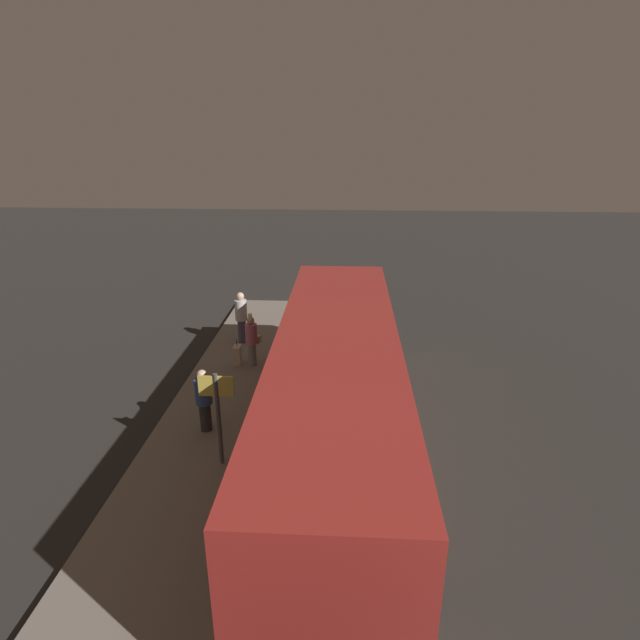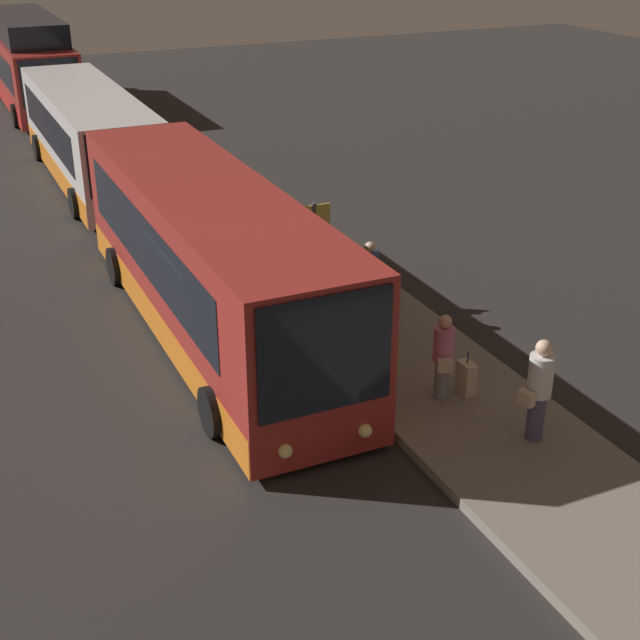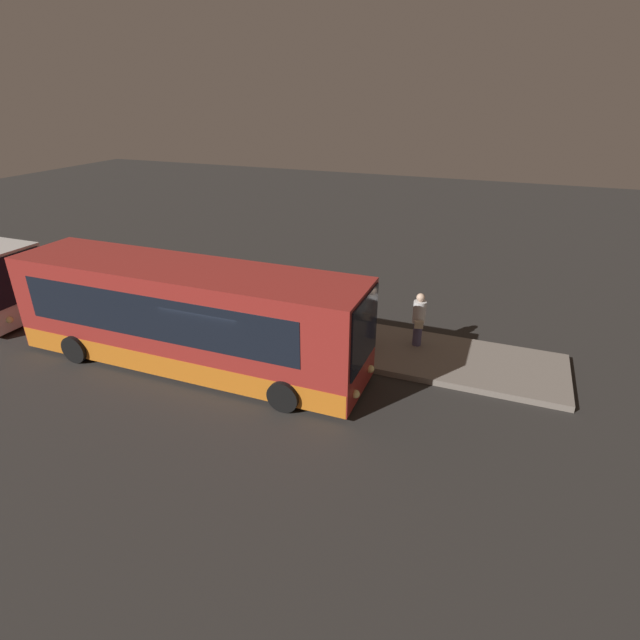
# 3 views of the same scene
# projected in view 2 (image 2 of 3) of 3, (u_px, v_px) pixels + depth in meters

# --- Properties ---
(ground) EXTENTS (80.00, 80.00, 0.00)m
(ground) POSITION_uv_depth(u_px,v_px,m) (228.00, 359.00, 18.15)
(ground) COLOR #2B2826
(platform) EXTENTS (20.00, 3.16, 0.20)m
(platform) POSITION_uv_depth(u_px,v_px,m) (367.00, 326.00, 19.30)
(platform) COLOR slate
(platform) RESTS_ON ground
(bus_lead) EXTENTS (11.53, 2.87, 3.25)m
(bus_lead) POSITION_uv_depth(u_px,v_px,m) (210.00, 262.00, 18.62)
(bus_lead) COLOR maroon
(bus_lead) RESTS_ON ground
(bus_second) EXTENTS (10.91, 2.78, 2.92)m
(bus_second) POSITION_uv_depth(u_px,v_px,m) (89.00, 137.00, 29.00)
(bus_second) COLOR silver
(bus_second) RESTS_ON ground
(bus_third) EXTENTS (10.33, 2.86, 3.94)m
(bus_third) POSITION_uv_depth(u_px,v_px,m) (31.00, 67.00, 38.97)
(bus_third) COLOR maroon
(bus_third) RESTS_ON ground
(passenger_boarding) EXTENTS (0.50, 0.65, 1.86)m
(passenger_boarding) POSITION_uv_depth(u_px,v_px,m) (539.00, 387.00, 14.70)
(passenger_boarding) COLOR #4C476B
(passenger_boarding) RESTS_ON platform
(passenger_waiting) EXTENTS (0.58, 0.58, 1.66)m
(passenger_waiting) POSITION_uv_depth(u_px,v_px,m) (369.00, 275.00, 19.31)
(passenger_waiting) COLOR #2D2D33
(passenger_waiting) RESTS_ON platform
(passenger_with_bags) EXTENTS (0.63, 0.51, 1.65)m
(passenger_with_bags) POSITION_uv_depth(u_px,v_px,m) (443.00, 354.00, 16.00)
(passenger_with_bags) COLOR gray
(passenger_with_bags) RESTS_ON platform
(suitcase) EXTENTS (0.39, 0.23, 0.85)m
(suitcase) POSITION_uv_depth(u_px,v_px,m) (466.00, 378.00, 16.40)
(suitcase) COLOR beige
(suitcase) RESTS_ON platform
(sign_post) EXTENTS (0.10, 0.77, 2.24)m
(sign_post) POSITION_uv_depth(u_px,v_px,m) (314.00, 237.00, 19.89)
(sign_post) COLOR #4C4C51
(sign_post) RESTS_ON platform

